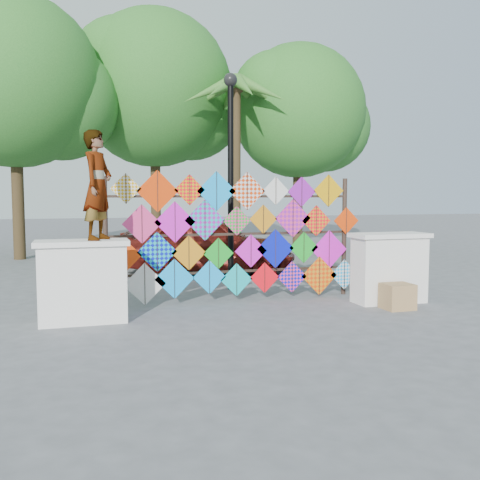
# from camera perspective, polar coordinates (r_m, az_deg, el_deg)

# --- Properties ---
(ground) EXTENTS (80.00, 80.00, 0.00)m
(ground) POSITION_cam_1_polar(r_m,az_deg,el_deg) (9.34, 0.61, -7.38)
(ground) COLOR gray
(ground) RESTS_ON ground
(parapet_left) EXTENTS (1.40, 0.65, 1.28)m
(parapet_left) POSITION_cam_1_polar(r_m,az_deg,el_deg) (8.61, -16.42, -4.21)
(parapet_left) COLOR white
(parapet_left) RESTS_ON ground
(parapet_right) EXTENTS (1.40, 0.65, 1.28)m
(parapet_right) POSITION_cam_1_polar(r_m,az_deg,el_deg) (10.19, 15.63, -2.82)
(parapet_right) COLOR white
(parapet_right) RESTS_ON ground
(kite_rack) EXTENTS (4.90, 0.24, 2.41)m
(kite_rack) POSITION_cam_1_polar(r_m,az_deg,el_deg) (9.87, -0.36, 0.38)
(kite_rack) COLOR #2E2019
(kite_rack) RESTS_ON ground
(tree_west) EXTENTS (5.85, 5.20, 8.01)m
(tree_west) POSITION_cam_1_polar(r_m,az_deg,el_deg) (18.14, -22.63, 15.25)
(tree_west) COLOR #47371E
(tree_west) RESTS_ON ground
(tree_mid) EXTENTS (6.30, 5.60, 8.61)m
(tree_mid) POSITION_cam_1_polar(r_m,az_deg,el_deg) (20.30, -8.83, 15.51)
(tree_mid) COLOR #47371E
(tree_mid) RESTS_ON ground
(tree_east) EXTENTS (5.40, 4.80, 7.42)m
(tree_east) POSITION_cam_1_polar(r_m,az_deg,el_deg) (20.08, 6.48, 13.38)
(tree_east) COLOR #47371E
(tree_east) RESTS_ON ground
(palm_tree) EXTENTS (3.62, 3.62, 5.83)m
(palm_tree) POSITION_cam_1_polar(r_m,az_deg,el_deg) (17.68, -0.40, 14.48)
(palm_tree) COLOR #47371E
(palm_tree) RESTS_ON ground
(vendor_woman) EXTENTS (0.65, 0.73, 1.69)m
(vendor_woman) POSITION_cam_1_polar(r_m,az_deg,el_deg) (8.51, -14.95, 5.68)
(vendor_woman) COLOR #99999E
(vendor_woman) RESTS_ON parapet_left
(sedan) EXTENTS (4.68, 2.96, 1.48)m
(sedan) POSITION_cam_1_polar(r_m,az_deg,el_deg) (13.55, -3.37, -0.43)
(sedan) COLOR #5B150F
(sedan) RESTS_ON ground
(lamppost) EXTENTS (0.28, 0.28, 4.46)m
(lamppost) POSITION_cam_1_polar(r_m,az_deg,el_deg) (11.16, -1.01, 8.50)
(lamppost) COLOR black
(lamppost) RESTS_ON ground
(cardboard_box_near) EXTENTS (0.50, 0.44, 0.44)m
(cardboard_box_near) POSITION_cam_1_polar(r_m,az_deg,el_deg) (9.69, 16.45, -5.79)
(cardboard_box_near) COLOR #AB7D52
(cardboard_box_near) RESTS_ON ground
(cardboard_box_far) EXTENTS (0.38, 0.35, 0.32)m
(cardboard_box_far) POSITION_cam_1_polar(r_m,az_deg,el_deg) (10.03, 15.85, -5.77)
(cardboard_box_far) COLOR #AB7D52
(cardboard_box_far) RESTS_ON ground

